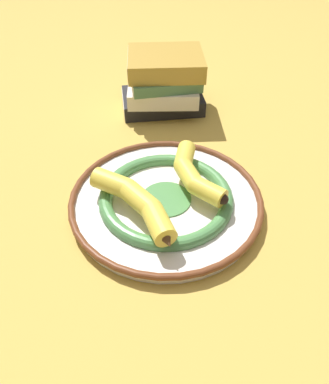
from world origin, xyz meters
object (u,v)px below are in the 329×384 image
Objects in this scene: banana_b at (192,173)px; banana_a at (137,202)px; decorative_bowl at (164,201)px; book_stack at (163,83)px.

banana_a is at bearing -70.90° from banana_b.
banana_a reaches higher than decorative_bowl.
book_stack is at bearing -47.09° from banana_a.
book_stack is (0.23, -0.21, 0.02)m from banana_b.
book_stack is at bearing 169.65° from banana_b.
banana_b is 0.69× the size of book_stack.
banana_b reaches higher than decorative_bowl.
decorative_bowl is 0.34m from book_stack.
banana_a is 0.38m from book_stack.
banana_b is 0.31m from book_stack.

